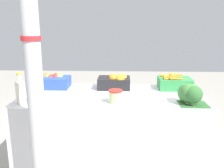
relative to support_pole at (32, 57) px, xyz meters
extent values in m
cube|color=silver|center=(0.48, 0.59, -0.80)|extent=(1.61, 0.78, 0.77)
cylinder|color=#B7BABF|center=(0.00, 0.00, 0.00)|extent=(0.11, 0.11, 2.37)
cylinder|color=red|center=(0.00, 0.00, 0.12)|extent=(0.12, 0.12, 0.03)
cube|color=#2847B7|center=(-0.11, 0.82, -0.36)|extent=(0.31, 0.23, 0.11)
sphere|color=red|center=(-0.09, 0.86, -0.32)|extent=(0.08, 0.08, 0.08)
sphere|color=red|center=(-0.09, 0.88, -0.32)|extent=(0.08, 0.08, 0.08)
sphere|color=#9EBC42|center=(-0.16, 0.86, -0.32)|extent=(0.07, 0.07, 0.07)
sphere|color=red|center=(-0.15, 0.86, -0.33)|extent=(0.07, 0.07, 0.07)
sphere|color=#9EBC42|center=(-0.06, 0.87, -0.32)|extent=(0.08, 0.08, 0.08)
sphere|color=#BC562D|center=(-0.08, 0.89, -0.32)|extent=(0.07, 0.07, 0.07)
sphere|color=#BC562D|center=(-0.21, 0.86, -0.31)|extent=(0.06, 0.06, 0.06)
sphere|color=#BC562D|center=(-0.18, 0.88, -0.32)|extent=(0.08, 0.08, 0.08)
sphere|color=#BC562D|center=(-0.08, 0.89, -0.32)|extent=(0.07, 0.07, 0.07)
cube|color=black|center=(0.49, 0.82, -0.36)|extent=(0.31, 0.23, 0.11)
sphere|color=orange|center=(0.55, 0.75, -0.31)|extent=(0.08, 0.08, 0.08)
sphere|color=orange|center=(0.57, 0.84, -0.32)|extent=(0.09, 0.09, 0.09)
sphere|color=orange|center=(0.55, 0.77, -0.32)|extent=(0.07, 0.07, 0.07)
sphere|color=orange|center=(0.49, 0.86, -0.32)|extent=(0.07, 0.07, 0.07)
sphere|color=orange|center=(0.48, 0.79, -0.31)|extent=(0.08, 0.08, 0.08)
sphere|color=orange|center=(0.50, 0.79, -0.32)|extent=(0.08, 0.08, 0.08)
cube|color=#2D8442|center=(1.07, 0.82, -0.36)|extent=(0.31, 0.23, 0.11)
cone|color=orange|center=(1.10, 0.90, -0.29)|extent=(0.14, 0.04, 0.03)
cone|color=orange|center=(1.12, 0.88, -0.30)|extent=(0.16, 0.05, 0.03)
cone|color=orange|center=(1.03, 0.79, -0.29)|extent=(0.15, 0.08, 0.03)
cone|color=orange|center=(1.01, 0.89, -0.30)|extent=(0.14, 0.04, 0.03)
cone|color=orange|center=(1.09, 0.85, -0.31)|extent=(0.16, 0.07, 0.02)
cone|color=orange|center=(1.09, 0.74, -0.30)|extent=(0.17, 0.04, 0.03)
cone|color=orange|center=(1.04, 0.77, -0.30)|extent=(0.17, 0.06, 0.02)
cube|color=#2D602D|center=(1.13, 0.34, -0.41)|extent=(0.22, 0.18, 0.01)
ellipsoid|color=#427F3D|center=(1.11, 0.33, -0.32)|extent=(0.11, 0.11, 0.14)
cylinder|color=#B2C693|center=(1.11, 0.33, -0.40)|extent=(0.03, 0.03, 0.02)
ellipsoid|color=#2D602D|center=(1.09, 0.34, -0.33)|extent=(0.11, 0.11, 0.14)
cylinder|color=#B2C693|center=(1.09, 0.34, -0.40)|extent=(0.03, 0.03, 0.02)
ellipsoid|color=#2D602D|center=(1.11, 0.32, -0.33)|extent=(0.14, 0.14, 0.14)
cylinder|color=#B2C693|center=(1.11, 0.32, -0.40)|extent=(0.03, 0.03, 0.02)
ellipsoid|color=#427F3D|center=(1.07, 0.39, -0.33)|extent=(0.13, 0.13, 0.14)
cylinder|color=#B2C693|center=(1.07, 0.39, -0.40)|extent=(0.03, 0.03, 0.02)
ellipsoid|color=#387033|center=(1.08, 0.35, -0.32)|extent=(0.13, 0.13, 0.15)
cylinder|color=#B2C693|center=(1.08, 0.35, -0.40)|extent=(0.03, 0.03, 0.02)
cylinder|color=beige|center=(-0.24, 0.33, -0.33)|extent=(0.08, 0.08, 0.17)
cone|color=beige|center=(-0.24, 0.33, -0.24)|extent=(0.08, 0.08, 0.02)
cylinder|color=beige|center=(-0.24, 0.33, -0.20)|extent=(0.03, 0.03, 0.04)
cylinder|color=gold|center=(-0.24, 0.33, -0.18)|extent=(0.04, 0.04, 0.01)
cylinder|color=gold|center=(-0.14, 0.33, -0.32)|extent=(0.07, 0.07, 0.20)
cone|color=gold|center=(-0.14, 0.33, -0.21)|extent=(0.07, 0.07, 0.02)
cylinder|color=gold|center=(-0.14, 0.33, -0.18)|extent=(0.03, 0.03, 0.04)
cylinder|color=#2D2D33|center=(-0.14, 0.33, -0.15)|extent=(0.04, 0.04, 0.01)
cylinder|color=#B2C684|center=(0.51, 0.37, -0.37)|extent=(0.11, 0.11, 0.09)
cylinder|color=red|center=(0.51, 0.37, -0.32)|extent=(0.11, 0.11, 0.01)
camera|label=1|loc=(0.56, -1.54, 0.22)|focal=40.00mm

